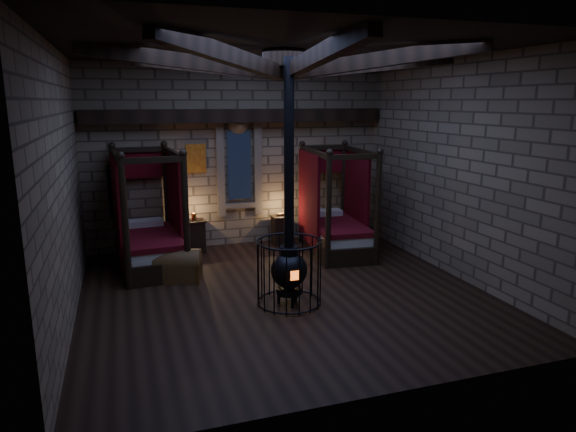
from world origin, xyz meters
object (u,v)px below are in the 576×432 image
object	(u,v)px
trunk_right	(337,250)
stove	(289,267)
bed_left	(150,239)
bed_right	(335,227)
trunk_left	(178,266)

from	to	relation	value
trunk_right	stove	distance (m)	2.61
bed_left	bed_right	xyz separation A→B (m)	(4.09, -0.15, -0.02)
bed_right	trunk_right	distance (m)	0.86
trunk_right	bed_right	bearing A→B (deg)	53.96
bed_right	trunk_right	world-z (taller)	bed_right
bed_right	trunk_right	size ratio (longest dim) A/B	2.71
trunk_left	trunk_right	world-z (taller)	trunk_left
bed_right	trunk_right	bearing A→B (deg)	-105.45
stove	trunk_left	bearing A→B (deg)	131.52
bed_left	bed_right	size ratio (longest dim) A/B	1.03
bed_left	trunk_left	bearing A→B (deg)	-70.77
trunk_left	stove	xyz separation A→B (m)	(1.66, -1.78, 0.38)
trunk_left	stove	bearing A→B (deg)	-30.50
trunk_right	stove	xyz separation A→B (m)	(-1.71, -1.93, 0.41)
trunk_left	bed_right	bearing A→B (deg)	30.33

